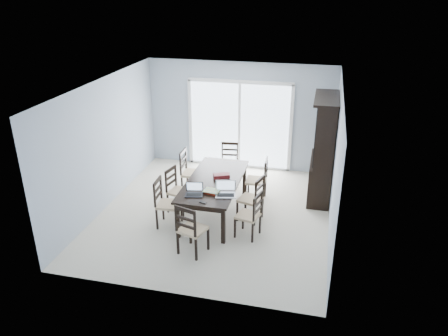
{
  "coord_description": "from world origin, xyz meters",
  "views": [
    {
      "loc": [
        1.95,
        -7.45,
        4.36
      ],
      "look_at": [
        0.2,
        0.0,
        1.02
      ],
      "focal_mm": 35.0,
      "sensor_mm": 36.0,
      "label": 1
    }
  ],
  "objects_px": {
    "dining_table": "(214,183)",
    "game_box": "(221,176)",
    "chair_right_far": "(261,175)",
    "china_hutch": "(323,150)",
    "chair_left_mid": "(176,185)",
    "chair_right_mid": "(255,194)",
    "chair_end_far": "(229,158)",
    "laptop_silver": "(226,193)",
    "chair_right_near": "(252,211)",
    "hot_tub": "(216,132)",
    "chair_left_near": "(164,198)",
    "chair_left_far": "(188,167)",
    "cell_phone": "(203,202)",
    "laptop_dark": "(194,193)",
    "chair_end_near": "(189,225)"
  },
  "relations": [
    {
      "from": "laptop_silver",
      "to": "chair_right_mid",
      "type": "bearing_deg",
      "value": 37.29
    },
    {
      "from": "chair_right_mid",
      "to": "laptop_silver",
      "type": "xyz_separation_m",
      "value": [
        -0.45,
        -0.53,
        0.24
      ]
    },
    {
      "from": "chair_left_near",
      "to": "chair_right_near",
      "type": "relative_size",
      "value": 1.07
    },
    {
      "from": "hot_tub",
      "to": "chair_left_far",
      "type": "bearing_deg",
      "value": -88.41
    },
    {
      "from": "chair_left_far",
      "to": "laptop_dark",
      "type": "bearing_deg",
      "value": 20.75
    },
    {
      "from": "china_hutch",
      "to": "game_box",
      "type": "height_order",
      "value": "china_hutch"
    },
    {
      "from": "chair_end_far",
      "to": "laptop_silver",
      "type": "relative_size",
      "value": 2.45
    },
    {
      "from": "laptop_dark",
      "to": "hot_tub",
      "type": "relative_size",
      "value": 0.18
    },
    {
      "from": "chair_left_near",
      "to": "china_hutch",
      "type": "bearing_deg",
      "value": 121.36
    },
    {
      "from": "laptop_silver",
      "to": "game_box",
      "type": "bearing_deg",
      "value": 96.32
    },
    {
      "from": "game_box",
      "to": "hot_tub",
      "type": "height_order",
      "value": "hot_tub"
    },
    {
      "from": "laptop_silver",
      "to": "game_box",
      "type": "xyz_separation_m",
      "value": [
        -0.25,
        0.73,
        -0.02
      ]
    },
    {
      "from": "china_hutch",
      "to": "chair_left_near",
      "type": "distance_m",
      "value": 3.45
    },
    {
      "from": "china_hutch",
      "to": "laptop_silver",
      "type": "bearing_deg",
      "value": -131.47
    },
    {
      "from": "chair_left_far",
      "to": "chair_right_near",
      "type": "bearing_deg",
      "value": 47.9
    },
    {
      "from": "chair_left_near",
      "to": "chair_left_mid",
      "type": "relative_size",
      "value": 1.05
    },
    {
      "from": "dining_table",
      "to": "chair_right_near",
      "type": "bearing_deg",
      "value": -37.58
    },
    {
      "from": "chair_left_mid",
      "to": "cell_phone",
      "type": "relative_size",
      "value": 8.4
    },
    {
      "from": "chair_left_mid",
      "to": "cell_phone",
      "type": "bearing_deg",
      "value": 54.78
    },
    {
      "from": "chair_right_mid",
      "to": "game_box",
      "type": "xyz_separation_m",
      "value": [
        -0.7,
        0.2,
        0.22
      ]
    },
    {
      "from": "dining_table",
      "to": "game_box",
      "type": "bearing_deg",
      "value": 43.5
    },
    {
      "from": "china_hutch",
      "to": "chair_left_mid",
      "type": "xyz_separation_m",
      "value": [
        -2.82,
        -1.27,
        -0.52
      ]
    },
    {
      "from": "chair_left_far",
      "to": "dining_table",
      "type": "bearing_deg",
      "value": 43.94
    },
    {
      "from": "chair_left_near",
      "to": "cell_phone",
      "type": "distance_m",
      "value": 0.94
    },
    {
      "from": "chair_left_mid",
      "to": "chair_left_far",
      "type": "relative_size",
      "value": 0.92
    },
    {
      "from": "game_box",
      "to": "hot_tub",
      "type": "bearing_deg",
      "value": 105.98
    },
    {
      "from": "dining_table",
      "to": "chair_right_far",
      "type": "relative_size",
      "value": 2.02
    },
    {
      "from": "chair_left_mid",
      "to": "chair_end_far",
      "type": "distance_m",
      "value": 1.83
    },
    {
      "from": "chair_right_near",
      "to": "chair_right_far",
      "type": "bearing_deg",
      "value": 17.14
    },
    {
      "from": "chair_left_near",
      "to": "chair_right_far",
      "type": "distance_m",
      "value": 2.16
    },
    {
      "from": "chair_end_near",
      "to": "hot_tub",
      "type": "xyz_separation_m",
      "value": [
        -0.81,
        5.01,
        -0.11
      ]
    },
    {
      "from": "laptop_dark",
      "to": "game_box",
      "type": "bearing_deg",
      "value": 58.68
    },
    {
      "from": "chair_right_mid",
      "to": "chair_end_far",
      "type": "xyz_separation_m",
      "value": [
        -0.89,
        1.74,
        -0.02
      ]
    },
    {
      "from": "dining_table",
      "to": "chair_end_near",
      "type": "height_order",
      "value": "chair_end_near"
    },
    {
      "from": "chair_right_near",
      "to": "hot_tub",
      "type": "relative_size",
      "value": 0.51
    },
    {
      "from": "chair_end_far",
      "to": "laptop_dark",
      "type": "bearing_deg",
      "value": 80.31
    },
    {
      "from": "chair_left_far",
      "to": "chair_right_mid",
      "type": "distance_m",
      "value": 1.83
    },
    {
      "from": "chair_end_near",
      "to": "laptop_silver",
      "type": "xyz_separation_m",
      "value": [
        0.42,
        0.86,
        0.23
      ]
    },
    {
      "from": "chair_left_far",
      "to": "hot_tub",
      "type": "bearing_deg",
      "value": -178.94
    },
    {
      "from": "chair_left_near",
      "to": "laptop_dark",
      "type": "height_order",
      "value": "chair_left_near"
    },
    {
      "from": "china_hutch",
      "to": "cell_phone",
      "type": "distance_m",
      "value": 2.99
    },
    {
      "from": "laptop_dark",
      "to": "laptop_silver",
      "type": "xyz_separation_m",
      "value": [
        0.56,
        0.11,
        0.01
      ]
    },
    {
      "from": "chair_right_mid",
      "to": "hot_tub",
      "type": "distance_m",
      "value": 4.0
    },
    {
      "from": "dining_table",
      "to": "hot_tub",
      "type": "xyz_separation_m",
      "value": [
        -0.86,
        3.54,
        -0.2
      ]
    },
    {
      "from": "chair_left_near",
      "to": "laptop_silver",
      "type": "height_order",
      "value": "chair_left_near"
    },
    {
      "from": "chair_right_far",
      "to": "laptop_dark",
      "type": "bearing_deg",
      "value": 145.37
    },
    {
      "from": "china_hutch",
      "to": "cell_phone",
      "type": "bearing_deg",
      "value": -131.68
    },
    {
      "from": "chair_right_mid",
      "to": "dining_table",
      "type": "bearing_deg",
      "value": 99.44
    },
    {
      "from": "china_hutch",
      "to": "chair_end_near",
      "type": "distance_m",
      "value": 3.46
    },
    {
      "from": "dining_table",
      "to": "chair_end_near",
      "type": "xyz_separation_m",
      "value": [
        -0.05,
        -1.47,
        -0.09
      ]
    }
  ]
}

